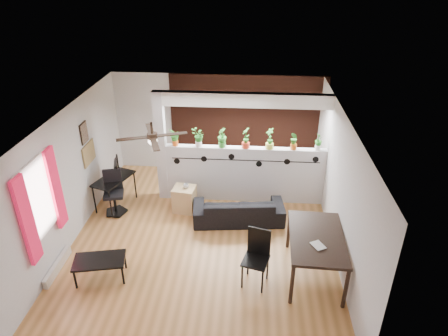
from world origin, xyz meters
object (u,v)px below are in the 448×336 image
at_px(potted_plant_2, 222,137).
at_px(folding_chair, 257,252).
at_px(potted_plant_0, 175,137).
at_px(potted_plant_4, 270,138).
at_px(ceiling_fan, 152,138).
at_px(potted_plant_1, 198,137).
at_px(office_chair, 114,195).
at_px(potted_plant_3, 246,137).
at_px(potted_plant_5, 294,140).
at_px(dining_table, 317,241).
at_px(coffee_table, 99,262).
at_px(potted_plant_6, 318,141).
at_px(sofa, 239,210).
at_px(cube_shelf, 184,199).
at_px(cup, 186,186).
at_px(computer_desk, 114,181).

bearing_deg(potted_plant_2, folding_chair, -72.98).
relative_size(potted_plant_0, potted_plant_4, 0.81).
xyz_separation_m(ceiling_fan, potted_plant_1, (0.55, 1.80, -0.74)).
xyz_separation_m(potted_plant_0, office_chair, (-1.29, -0.75, -1.12)).
relative_size(potted_plant_3, potted_plant_5, 1.20).
bearing_deg(potted_plant_3, dining_table, -61.93).
bearing_deg(folding_chair, ceiling_fan, 155.27).
relative_size(potted_plant_1, coffee_table, 0.43).
bearing_deg(potted_plant_6, sofa, -152.70).
height_order(sofa, folding_chair, folding_chair).
distance_m(potted_plant_4, coffee_table, 4.30).
distance_m(potted_plant_0, potted_plant_6, 3.16).
distance_m(potted_plant_1, potted_plant_2, 0.53).
relative_size(potted_plant_1, cube_shelf, 0.71).
distance_m(potted_plant_3, cube_shelf, 1.95).
bearing_deg(dining_table, potted_plant_0, 139.62).
relative_size(ceiling_fan, potted_plant_4, 2.50).
bearing_deg(potted_plant_2, sofa, -63.90).
xyz_separation_m(ceiling_fan, coffee_table, (-0.87, -1.03, -1.95)).
bearing_deg(ceiling_fan, office_chair, 140.40).
bearing_deg(potted_plant_6, cup, -168.79).
height_order(potted_plant_1, dining_table, potted_plant_1).
bearing_deg(potted_plant_1, potted_plant_0, 180.00).
xyz_separation_m(office_chair, folding_chair, (3.16, -1.92, 0.18)).
height_order(potted_plant_3, cube_shelf, potted_plant_3).
relative_size(potted_plant_0, potted_plant_1, 0.94).
relative_size(cube_shelf, dining_table, 0.37).
bearing_deg(folding_chair, potted_plant_3, 96.21).
bearing_deg(office_chair, potted_plant_1, 22.47).
bearing_deg(potted_plant_0, potted_plant_6, 0.00).
xyz_separation_m(potted_plant_1, potted_plant_6, (2.63, 0.00, -0.02)).
bearing_deg(potted_plant_6, cube_shelf, -168.97).
distance_m(potted_plant_2, sofa, 1.63).
xyz_separation_m(potted_plant_1, computer_desk, (-1.89, -0.48, -0.92)).
bearing_deg(potted_plant_2, cube_shelf, -144.82).
bearing_deg(sofa, potted_plant_5, -149.36).
distance_m(cube_shelf, cup, 0.34).
xyz_separation_m(sofa, office_chair, (-2.77, 0.12, 0.17)).
distance_m(potted_plant_0, coffee_table, 3.20).
bearing_deg(potted_plant_3, potted_plant_5, -0.00).
bearing_deg(sofa, cup, -20.56).
bearing_deg(potted_plant_4, dining_table, -72.31).
xyz_separation_m(potted_plant_2, coffee_table, (-1.94, -2.83, -1.22)).
bearing_deg(computer_desk, cup, -3.01).
height_order(ceiling_fan, potted_plant_5, ceiling_fan).
bearing_deg(ceiling_fan, cup, 75.52).
relative_size(cube_shelf, computer_desk, 0.53).
distance_m(potted_plant_3, coffee_table, 3.95).
distance_m(potted_plant_1, sofa, 1.83).
relative_size(sofa, office_chair, 1.86).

